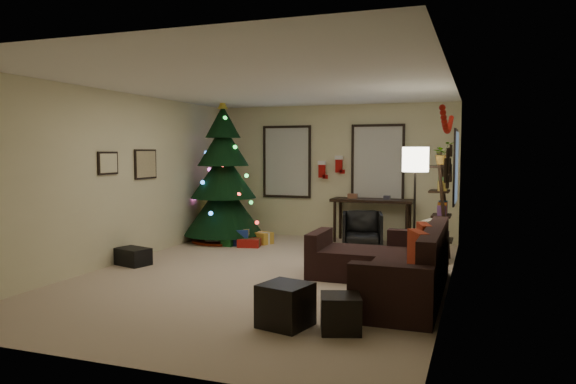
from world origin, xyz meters
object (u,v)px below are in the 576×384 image
(christmas_tree, at_px, (223,180))
(desk, at_px, (372,204))
(desk_chair, at_px, (362,229))
(sofa, at_px, (393,269))
(bookshelf, at_px, (442,208))

(christmas_tree, distance_m, desk, 2.94)
(desk_chair, bearing_deg, sofa, -83.73)
(bookshelf, bearing_deg, desk_chair, 152.44)
(christmas_tree, height_order, sofa, christmas_tree)
(desk, xyz_separation_m, bookshelf, (1.40, -1.41, 0.11))
(sofa, relative_size, desk, 1.71)
(sofa, height_order, bookshelf, bookshelf)
(christmas_tree, bearing_deg, bookshelf, -7.66)
(sofa, bearing_deg, christmas_tree, 144.38)
(desk_chair, xyz_separation_m, bookshelf, (1.46, -0.76, 0.52))
(desk, bearing_deg, christmas_tree, -163.02)
(sofa, relative_size, desk_chair, 3.98)
(christmas_tree, relative_size, bookshelf, 1.64)
(desk, height_order, bookshelf, bookshelf)
(sofa, xyz_separation_m, desk_chair, (-1.00, 2.87, 0.06))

